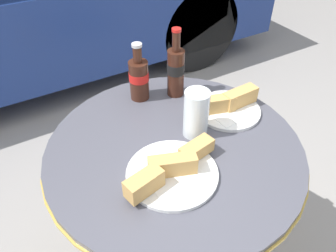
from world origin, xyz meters
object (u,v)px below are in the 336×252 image
(cola_bottle_left, at_px, (139,78))
(bistro_table, at_px, (174,184))
(cola_bottle_right, at_px, (176,70))
(drinking_glass, at_px, (196,115))
(lunch_plate_far, at_px, (229,105))
(lunch_plate_near, at_px, (171,170))

(cola_bottle_left, bearing_deg, bistro_table, -94.65)
(cola_bottle_right, bearing_deg, drinking_glass, -105.21)
(cola_bottle_right, relative_size, drinking_glass, 1.62)
(lunch_plate_far, bearing_deg, cola_bottle_left, 135.14)
(lunch_plate_near, bearing_deg, cola_bottle_left, 76.22)
(bistro_table, distance_m, lunch_plate_far, 0.33)
(lunch_plate_near, bearing_deg, drinking_glass, 36.50)
(drinking_glass, bearing_deg, lunch_plate_far, 13.33)
(cola_bottle_left, relative_size, drinking_glass, 1.35)
(bistro_table, distance_m, lunch_plate_near, 0.24)
(bistro_table, xyz_separation_m, lunch_plate_near, (-0.07, -0.10, 0.21))
(lunch_plate_near, bearing_deg, lunch_plate_far, 25.79)
(cola_bottle_right, distance_m, lunch_plate_far, 0.22)
(cola_bottle_right, xyz_separation_m, drinking_glass, (-0.06, -0.22, -0.03))
(cola_bottle_left, distance_m, lunch_plate_near, 0.40)
(cola_bottle_left, relative_size, lunch_plate_near, 0.70)
(bistro_table, relative_size, lunch_plate_far, 3.57)
(cola_bottle_left, height_order, lunch_plate_near, cola_bottle_left)
(lunch_plate_far, bearing_deg, cola_bottle_right, 119.81)
(cola_bottle_right, bearing_deg, cola_bottle_left, 160.05)
(drinking_glass, bearing_deg, bistro_table, -168.71)
(drinking_glass, bearing_deg, lunch_plate_near, -143.50)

